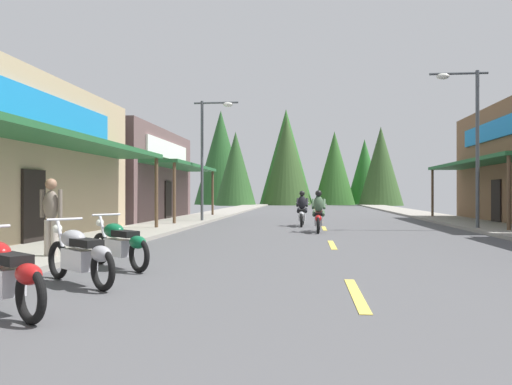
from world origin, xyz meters
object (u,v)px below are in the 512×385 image
Objects in this scene: motorcycle_parked_left_2 at (80,254)px; streetlamp_left at (209,143)px; motorcycle_parked_left_3 at (119,243)px; pedestrian_by_shop at (51,213)px; streetlamp_right at (468,126)px; rider_cruising_trailing at (302,211)px; rider_cruising_lead at (319,215)px; motorcycle_parked_left_1 at (3,273)px.

streetlamp_left is at bearing -47.49° from motorcycle_parked_left_2.
pedestrian_by_shop is at bearing 17.27° from motorcycle_parked_left_3.
streetlamp_right is 2.91× the size of rider_cruising_trailing.
streetlamp_right is 2.91× the size of rider_cruising_lead.
motorcycle_parked_left_2 is at bearing -56.69° from motorcycle_parked_left_1.
motorcycle_parked_left_2 is 0.81× the size of rider_cruising_lead.
motorcycle_parked_left_1 and motorcycle_parked_left_3 have the same top height.
motorcycle_parked_left_2 is at bearing 168.48° from rider_cruising_trailing.
streetlamp_right is at bearing -92.47° from motorcycle_parked_left_3.
motorcycle_parked_left_1 is 1.90m from motorcycle_parked_left_2.
pedestrian_by_shop is at bearing -92.35° from streetlamp_left.
rider_cruising_trailing is (4.60, -2.10, -3.30)m from streetlamp_left.
streetlamp_left is 0.97× the size of streetlamp_right.
motorcycle_parked_left_1 is 3.64m from motorcycle_parked_left_3.
motorcycle_parked_left_3 is 2.02m from pedestrian_by_shop.
motorcycle_parked_left_1 is at bearing -86.27° from streetlamp_left.
streetlamp_left is 11.79m from streetlamp_right.
motorcycle_parked_left_3 is at bearing -55.40° from motorcycle_parked_left_1.
rider_cruising_lead reaches higher than motorcycle_parked_left_3.
motorcycle_parked_left_1 is (-9.85, -14.38, -3.58)m from streetlamp_right.
motorcycle_parked_left_2 is 3.15m from pedestrian_by_shop.
motorcycle_parked_left_1 is 1.03× the size of pedestrian_by_shop.
motorcycle_parked_left_2 is at bearing 131.15° from motorcycle_parked_left_3.
motorcycle_parked_left_1 is 0.85× the size of rider_cruising_lead.
rider_cruising_lead is (5.25, -5.47, -3.30)m from streetlamp_left.
streetlamp_right is (11.05, -4.09, 0.11)m from streetlamp_left.
streetlamp_right is at bearing -105.64° from rider_cruising_trailing.
rider_cruising_trailing is (3.38, 12.73, 0.17)m from motorcycle_parked_left_3.
motorcycle_parked_left_2 is 14.85m from rider_cruising_trailing.
rider_cruising_trailing reaches higher than motorcycle_parked_left_1.
streetlamp_right reaches higher than rider_cruising_lead.
pedestrian_by_shop is at bearing -139.36° from streetlamp_right.
motorcycle_parked_left_3 is at bearing 159.04° from rider_cruising_lead.
motorcycle_parked_left_2 is 1.74m from motorcycle_parked_left_3.
streetlamp_left is at bearing -45.28° from motorcycle_parked_left_3.
streetlamp_right is 3.43× the size of motorcycle_parked_left_1.
rider_cruising_trailing is at bearing 170.50° from pedestrian_by_shop.
streetlamp_left reaches higher than motorcycle_parked_left_1.
motorcycle_parked_left_1 is at bearing 169.77° from rider_cruising_trailing.
streetlamp_left is 3.32× the size of motorcycle_parked_left_1.
motorcycle_parked_left_2 is (1.26, -16.58, -3.46)m from streetlamp_left.
rider_cruising_trailing is at bearing 162.86° from streetlamp_right.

